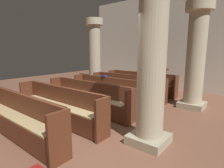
% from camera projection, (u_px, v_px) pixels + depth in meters
% --- Properties ---
extents(ground_plane, '(19.20, 19.20, 0.00)m').
position_uv_depth(ground_plane, '(84.00, 132.00, 4.19)').
color(ground_plane, brown).
extents(back_wall, '(10.00, 0.16, 4.50)m').
position_uv_depth(back_wall, '(180.00, 42.00, 8.44)').
color(back_wall, silver).
rests_on(back_wall, ground).
extents(pew_row_0, '(3.17, 0.47, 0.91)m').
position_uv_depth(pew_row_0, '(140.00, 82.00, 7.93)').
color(pew_row_0, brown).
rests_on(pew_row_0, ground).
extents(pew_row_1, '(3.17, 0.46, 0.91)m').
position_uv_depth(pew_row_1, '(127.00, 86.00, 7.13)').
color(pew_row_1, brown).
rests_on(pew_row_1, ground).
extents(pew_row_2, '(3.17, 0.46, 0.91)m').
position_uv_depth(pew_row_2, '(110.00, 90.00, 6.32)').
color(pew_row_2, brown).
rests_on(pew_row_2, ground).
extents(pew_row_3, '(3.17, 0.47, 0.91)m').
position_uv_depth(pew_row_3, '(88.00, 96.00, 5.52)').
color(pew_row_3, brown).
rests_on(pew_row_3, ground).
extents(pew_row_4, '(3.17, 0.46, 0.91)m').
position_uv_depth(pew_row_4, '(58.00, 104.00, 4.71)').
color(pew_row_4, brown).
rests_on(pew_row_4, ground).
extents(pew_row_5, '(3.17, 0.46, 0.91)m').
position_uv_depth(pew_row_5, '(17.00, 115.00, 3.91)').
color(pew_row_5, brown).
rests_on(pew_row_5, ground).
extents(pillar_aisle_side, '(0.83, 0.83, 3.32)m').
position_uv_depth(pillar_aisle_side, '(196.00, 54.00, 5.71)').
color(pillar_aisle_side, tan).
rests_on(pillar_aisle_side, ground).
extents(pillar_far_side, '(0.83, 0.83, 3.32)m').
position_uv_depth(pillar_far_side, '(95.00, 53.00, 8.79)').
color(pillar_far_side, tan).
rests_on(pillar_far_side, ground).
extents(pillar_aisle_rear, '(0.78, 0.78, 3.32)m').
position_uv_depth(pillar_aisle_rear, '(152.00, 57.00, 3.39)').
color(pillar_aisle_rear, tan).
rests_on(pillar_aisle_rear, ground).
extents(lectern, '(0.48, 0.45, 1.08)m').
position_uv_depth(lectern, '(162.00, 80.00, 8.63)').
color(lectern, '#562B1A').
rests_on(lectern, ground).
extents(hymn_book, '(0.16, 0.20, 0.04)m').
position_uv_depth(hymn_book, '(105.00, 76.00, 6.63)').
color(hymn_book, navy).
rests_on(hymn_book, pew_row_2).
extents(kneeler_box_navy, '(0.33, 0.25, 0.22)m').
position_uv_depth(kneeler_box_navy, '(152.00, 118.00, 4.80)').
color(kneeler_box_navy, navy).
rests_on(kneeler_box_navy, ground).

